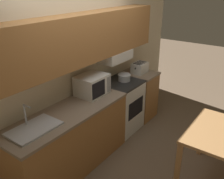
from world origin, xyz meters
The scene contains 10 objects.
ground_plane centered at (0.00, 0.00, 0.00)m, with size 16.00×16.00×0.00m, color brown.
wall_back centered at (0.02, -0.07, 1.48)m, with size 5.39×0.38×2.55m.
lower_counter_main centered at (-0.58, -0.30, 0.44)m, with size 1.85×0.62×0.88m.
lower_counter_right_stub centered at (1.25, -0.30, 0.44)m, with size 0.52×0.62×0.88m.
stove_range centered at (0.67, -0.30, 0.44)m, with size 0.63×0.60×0.88m.
cooking_pot centered at (0.75, -0.30, 0.94)m, with size 0.30×0.22×0.11m.
microwave centered at (0.02, -0.22, 1.03)m, with size 0.44×0.36×0.30m.
toaster centered at (1.25, -0.30, 0.98)m, with size 0.30×0.22×0.19m.
sink_basin centered at (-1.10, -0.30, 0.90)m, with size 0.58×0.36×0.28m.
dining_table centered at (0.31, -1.98, 0.63)m, with size 0.99×0.68×0.75m.
Camera 1 is at (-2.53, -2.42, 2.43)m, focal length 40.00 mm.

